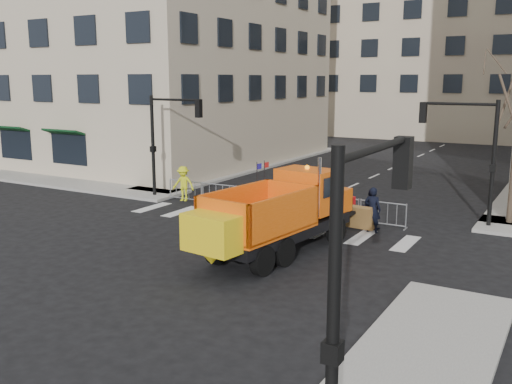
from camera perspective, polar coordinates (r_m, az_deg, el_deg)
The scene contains 13 objects.
ground at distance 20.51m, azimuth -6.37°, elevation -6.49°, with size 120.00×120.00×0.00m, color black.
sidewalk_back at distance 27.54m, azimuth 4.15°, elevation -1.70°, with size 64.00×5.00×0.15m, color gray.
building_far at distance 68.93m, azimuth 20.93°, elevation 15.30°, with size 30.00×18.00×24.00m, color tan.
traffic_light_left at distance 30.61m, azimuth -10.26°, elevation 4.43°, with size 0.18×0.18×5.40m, color black.
traffic_light_right at distance 25.63m, azimuth 22.63°, elevation 2.46°, with size 0.18×0.18×5.40m, color black.
traffic_light_near at distance 8.01m, azimuth 7.67°, elevation -14.89°, with size 0.18×0.18×5.40m, color black.
crowd_barriers at distance 26.99m, azimuth 1.89°, elevation -0.91°, with size 12.60×0.60×1.10m, color #9EA0A5, non-canonical shape.
plow_truck at distance 20.33m, azimuth 2.15°, elevation -2.08°, with size 3.60×9.16×3.47m.
cop_a at distance 23.89m, azimuth 11.57°, elevation -1.75°, with size 0.69×0.46×1.90m, color black.
cop_b at distance 24.48m, azimuth 11.44°, elevation -1.64°, with size 0.84×0.65×1.73m, color black.
cop_c at distance 24.01m, azimuth 6.71°, elevation -1.40°, with size 1.18×0.49×2.01m, color black.
worker at distance 29.03m, azimuth -7.27°, elevation 0.84°, with size 1.14×0.66×1.77m, color #D0D819.
newspaper_box at distance 25.04m, azimuth 9.22°, elevation -1.66°, with size 0.45×0.40×1.10m, color #B10D10.
Camera 1 is at (11.67, -15.69, 6.21)m, focal length 40.00 mm.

